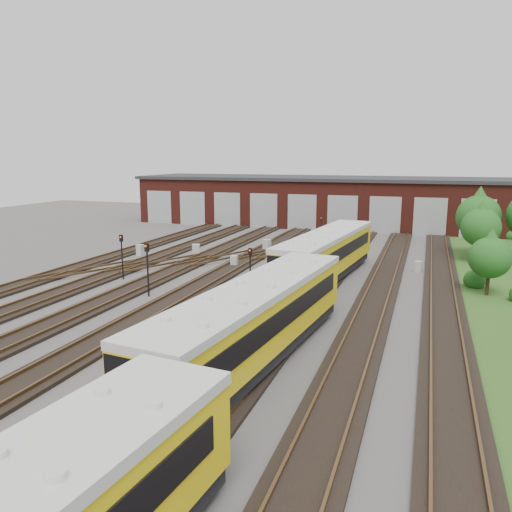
% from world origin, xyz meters
% --- Properties ---
extents(ground, '(120.00, 120.00, 0.00)m').
position_xyz_m(ground, '(0.00, 0.00, 0.00)').
color(ground, '#474442').
rests_on(ground, ground).
extents(track_network, '(30.40, 70.00, 0.33)m').
position_xyz_m(track_network, '(-0.17, 0.59, 0.11)').
color(track_network, black).
rests_on(track_network, ground).
extents(maintenance_shed, '(51.00, 12.50, 6.35)m').
position_xyz_m(maintenance_shed, '(-0.01, 39.97, 3.20)').
color(maintenance_shed, '#571D15').
rests_on(maintenance_shed, ground).
extents(metro_train, '(4.50, 47.87, 3.23)m').
position_xyz_m(metro_train, '(6.00, -6.63, 1.99)').
color(metro_train, black).
rests_on(metro_train, ground).
extents(signal_mast_0, '(0.31, 0.29, 3.52)m').
position_xyz_m(signal_mast_0, '(-4.15, 1.36, 2.25)').
color(signal_mast_0, black).
rests_on(signal_mast_0, ground).
extents(signal_mast_1, '(0.27, 0.26, 3.35)m').
position_xyz_m(signal_mast_1, '(-8.37, 4.76, 2.13)').
color(signal_mast_1, black).
rests_on(signal_mast_1, ground).
extents(signal_mast_2, '(0.23, 0.21, 2.72)m').
position_xyz_m(signal_mast_2, '(2.12, 25.83, 1.74)').
color(signal_mast_2, black).
rests_on(signal_mast_2, ground).
extents(signal_mast_3, '(0.24, 0.23, 2.98)m').
position_xyz_m(signal_mast_3, '(1.69, 4.71, 1.91)').
color(signal_mast_3, black).
rests_on(signal_mast_3, ground).
extents(relay_cabinet_0, '(0.67, 0.59, 1.02)m').
position_xyz_m(relay_cabinet_0, '(-12.14, 13.17, 0.51)').
color(relay_cabinet_0, '#B5B8BB').
rests_on(relay_cabinet_0, ground).
extents(relay_cabinet_1, '(0.57, 0.48, 0.93)m').
position_xyz_m(relay_cabinet_1, '(-2.16, 11.52, 0.46)').
color(relay_cabinet_1, '#B5B8BB').
rests_on(relay_cabinet_1, ground).
extents(relay_cabinet_2, '(0.83, 0.76, 1.11)m').
position_xyz_m(relay_cabinet_2, '(-7.09, 14.50, 0.56)').
color(relay_cabinet_2, '#B5B8BB').
rests_on(relay_cabinet_2, ground).
extents(relay_cabinet_3, '(0.79, 0.72, 1.10)m').
position_xyz_m(relay_cabinet_3, '(-1.81, 19.25, 0.55)').
color(relay_cabinet_3, '#B5B8BB').
rests_on(relay_cabinet_3, ground).
extents(relay_cabinet_4, '(0.66, 0.61, 0.89)m').
position_xyz_m(relay_cabinet_4, '(12.31, 14.36, 0.45)').
color(relay_cabinet_4, '#B5B8BB').
rests_on(relay_cabinet_4, ground).
extents(tree_0, '(3.87, 3.87, 6.41)m').
position_xyz_m(tree_0, '(17.09, 22.79, 4.12)').
color(tree_0, '#2F1F15').
rests_on(tree_0, ground).
extents(tree_1, '(3.26, 3.26, 5.41)m').
position_xyz_m(tree_1, '(17.07, 19.74, 3.47)').
color(tree_1, '#2F1F15').
rests_on(tree_1, ground).
extents(tree_3, '(2.70, 2.70, 4.47)m').
position_xyz_m(tree_3, '(16.74, 8.78, 2.87)').
color(tree_3, '#2F1F15').
rests_on(tree_3, ground).
extents(bush_1, '(1.48, 1.48, 1.48)m').
position_xyz_m(bush_1, '(16.13, 10.84, 0.74)').
color(bush_1, '#174D16').
rests_on(bush_1, ground).
extents(bush_2, '(1.43, 1.43, 1.43)m').
position_xyz_m(bush_2, '(21.55, 34.48, 0.72)').
color(bush_2, '#174D16').
rests_on(bush_2, ground).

